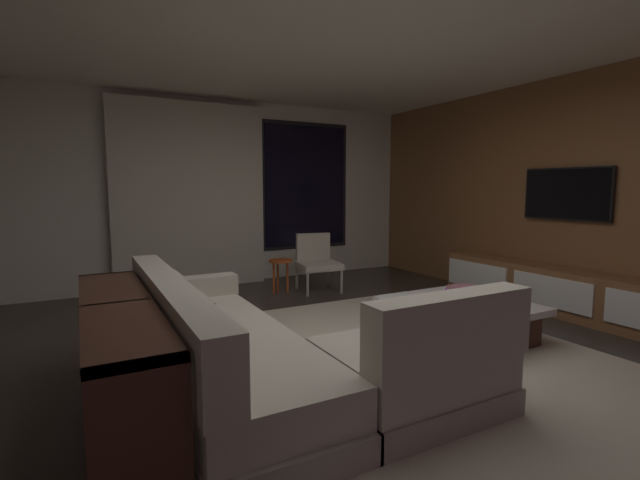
{
  "coord_description": "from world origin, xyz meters",
  "views": [
    {
      "loc": [
        -1.95,
        -2.91,
        1.41
      ],
      "look_at": [
        0.32,
        1.28,
        0.86
      ],
      "focal_mm": 25.12,
      "sensor_mm": 36.0,
      "label": 1
    }
  ],
  "objects_px": {
    "book_stack_on_coffee_table": "(463,292)",
    "accent_chair_near_window": "(317,259)",
    "sectional_couch": "(269,355)",
    "console_table_behind_couch": "(120,355)",
    "media_console": "(567,294)",
    "coffee_table": "(459,320)",
    "mounted_tv": "(566,194)",
    "side_stool": "(280,266)"
  },
  "relations": [
    {
      "from": "side_stool",
      "to": "media_console",
      "type": "xyz_separation_m",
      "value": [
        2.37,
        -2.51,
        -0.12
      ]
    },
    {
      "from": "sectional_couch",
      "to": "coffee_table",
      "type": "bearing_deg",
      "value": 6.44
    },
    {
      "from": "mounted_tv",
      "to": "console_table_behind_couch",
      "type": "relative_size",
      "value": 0.49
    },
    {
      "from": "sectional_couch",
      "to": "console_table_behind_couch",
      "type": "relative_size",
      "value": 1.19
    },
    {
      "from": "media_console",
      "to": "book_stack_on_coffee_table",
      "type": "bearing_deg",
      "value": 176.05
    },
    {
      "from": "coffee_table",
      "to": "side_stool",
      "type": "relative_size",
      "value": 2.52
    },
    {
      "from": "accent_chair_near_window",
      "to": "side_stool",
      "type": "distance_m",
      "value": 0.54
    },
    {
      "from": "sectional_couch",
      "to": "accent_chair_near_window",
      "type": "relative_size",
      "value": 3.21
    },
    {
      "from": "side_stool",
      "to": "sectional_couch",
      "type": "bearing_deg",
      "value": -114.75
    },
    {
      "from": "coffee_table",
      "to": "side_stool",
      "type": "height_order",
      "value": "side_stool"
    },
    {
      "from": "mounted_tv",
      "to": "media_console",
      "type": "bearing_deg",
      "value": -132.46
    },
    {
      "from": "accent_chair_near_window",
      "to": "media_console",
      "type": "height_order",
      "value": "accent_chair_near_window"
    },
    {
      "from": "side_stool",
      "to": "mounted_tv",
      "type": "relative_size",
      "value": 0.45
    },
    {
      "from": "sectional_couch",
      "to": "media_console",
      "type": "xyz_separation_m",
      "value": [
        3.64,
        0.24,
        -0.04
      ]
    },
    {
      "from": "book_stack_on_coffee_table",
      "to": "accent_chair_near_window",
      "type": "xyz_separation_m",
      "value": [
        -0.35,
        2.36,
        0.02
      ]
    },
    {
      "from": "book_stack_on_coffee_table",
      "to": "accent_chair_near_window",
      "type": "height_order",
      "value": "accent_chair_near_window"
    },
    {
      "from": "accent_chair_near_window",
      "to": "media_console",
      "type": "xyz_separation_m",
      "value": [
        1.84,
        -2.47,
        -0.18
      ]
    },
    {
      "from": "sectional_couch",
      "to": "console_table_behind_couch",
      "type": "xyz_separation_m",
      "value": [
        -0.91,
        0.13,
        0.12
      ]
    },
    {
      "from": "side_stool",
      "to": "console_table_behind_couch",
      "type": "distance_m",
      "value": 3.4
    },
    {
      "from": "coffee_table",
      "to": "mounted_tv",
      "type": "height_order",
      "value": "mounted_tv"
    },
    {
      "from": "coffee_table",
      "to": "mounted_tv",
      "type": "distance_m",
      "value": 2.17
    },
    {
      "from": "sectional_couch",
      "to": "book_stack_on_coffee_table",
      "type": "relative_size",
      "value": 9.1
    },
    {
      "from": "side_stool",
      "to": "media_console",
      "type": "height_order",
      "value": "media_console"
    },
    {
      "from": "coffee_table",
      "to": "side_stool",
      "type": "bearing_deg",
      "value": 106.09
    },
    {
      "from": "mounted_tv",
      "to": "coffee_table",
      "type": "bearing_deg",
      "value": -173.47
    },
    {
      "from": "accent_chair_near_window",
      "to": "mounted_tv",
      "type": "bearing_deg",
      "value": -48.36
    },
    {
      "from": "coffee_table",
      "to": "accent_chair_near_window",
      "type": "distance_m",
      "value": 2.5
    },
    {
      "from": "book_stack_on_coffee_table",
      "to": "side_stool",
      "type": "bearing_deg",
      "value": 110.12
    },
    {
      "from": "sectional_couch",
      "to": "book_stack_on_coffee_table",
      "type": "height_order",
      "value": "sectional_couch"
    },
    {
      "from": "sectional_couch",
      "to": "console_table_behind_couch",
      "type": "bearing_deg",
      "value": 171.95
    },
    {
      "from": "coffee_table",
      "to": "book_stack_on_coffee_table",
      "type": "height_order",
      "value": "book_stack_on_coffee_table"
    },
    {
      "from": "accent_chair_near_window",
      "to": "book_stack_on_coffee_table",
      "type": "bearing_deg",
      "value": -81.64
    },
    {
      "from": "coffee_table",
      "to": "sectional_couch",
      "type": "bearing_deg",
      "value": -173.56
    },
    {
      "from": "media_console",
      "to": "console_table_behind_couch",
      "type": "xyz_separation_m",
      "value": [
        -4.55,
        -0.11,
        0.16
      ]
    },
    {
      "from": "accent_chair_near_window",
      "to": "coffee_table",
      "type": "bearing_deg",
      "value": -85.55
    },
    {
      "from": "sectional_couch",
      "to": "console_table_behind_couch",
      "type": "height_order",
      "value": "sectional_couch"
    },
    {
      "from": "accent_chair_near_window",
      "to": "side_stool",
      "type": "relative_size",
      "value": 1.7
    },
    {
      "from": "media_console",
      "to": "mounted_tv",
      "type": "height_order",
      "value": "mounted_tv"
    },
    {
      "from": "sectional_couch",
      "to": "book_stack_on_coffee_table",
      "type": "bearing_deg",
      "value": 8.97
    },
    {
      "from": "sectional_couch",
      "to": "media_console",
      "type": "bearing_deg",
      "value": 3.72
    },
    {
      "from": "sectional_couch",
      "to": "console_table_behind_couch",
      "type": "distance_m",
      "value": 0.93
    },
    {
      "from": "book_stack_on_coffee_table",
      "to": "accent_chair_near_window",
      "type": "distance_m",
      "value": 2.39
    }
  ]
}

